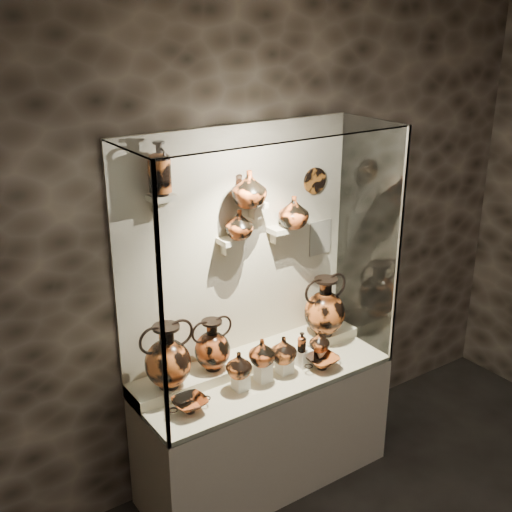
% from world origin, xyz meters
% --- Properties ---
extents(wall_back, '(5.00, 0.02, 3.20)m').
position_xyz_m(wall_back, '(0.00, 2.50, 1.60)').
color(wall_back, black).
rests_on(wall_back, ground).
extents(plinth, '(1.70, 0.60, 0.80)m').
position_xyz_m(plinth, '(0.00, 2.18, 0.40)').
color(plinth, beige).
rests_on(plinth, floor).
extents(front_tier, '(1.68, 0.58, 0.03)m').
position_xyz_m(front_tier, '(0.00, 2.18, 0.82)').
color(front_tier, beige).
rests_on(front_tier, plinth).
extents(rear_tier, '(1.70, 0.25, 0.10)m').
position_xyz_m(rear_tier, '(0.00, 2.35, 0.85)').
color(rear_tier, beige).
rests_on(rear_tier, plinth).
extents(back_panel, '(1.70, 0.03, 1.60)m').
position_xyz_m(back_panel, '(0.00, 2.50, 1.60)').
color(back_panel, beige).
rests_on(back_panel, plinth).
extents(glass_front, '(1.70, 0.01, 1.60)m').
position_xyz_m(glass_front, '(0.00, 1.88, 1.60)').
color(glass_front, white).
rests_on(glass_front, plinth).
extents(glass_left, '(0.01, 0.60, 1.60)m').
position_xyz_m(glass_left, '(-0.85, 2.18, 1.60)').
color(glass_left, white).
rests_on(glass_left, plinth).
extents(glass_right, '(0.01, 0.60, 1.60)m').
position_xyz_m(glass_right, '(0.85, 2.18, 1.60)').
color(glass_right, white).
rests_on(glass_right, plinth).
extents(glass_top, '(1.70, 0.60, 0.01)m').
position_xyz_m(glass_top, '(0.00, 2.18, 2.40)').
color(glass_top, white).
rests_on(glass_top, back_panel).
extents(frame_post_left, '(0.02, 0.02, 1.60)m').
position_xyz_m(frame_post_left, '(-0.84, 1.89, 1.60)').
color(frame_post_left, gray).
rests_on(frame_post_left, plinth).
extents(frame_post_right, '(0.02, 0.02, 1.60)m').
position_xyz_m(frame_post_right, '(0.84, 1.89, 1.60)').
color(frame_post_right, gray).
rests_on(frame_post_right, plinth).
extents(pedestal_a, '(0.09, 0.09, 0.10)m').
position_xyz_m(pedestal_a, '(-0.22, 2.13, 0.88)').
color(pedestal_a, silver).
rests_on(pedestal_a, front_tier).
extents(pedestal_b, '(0.09, 0.09, 0.13)m').
position_xyz_m(pedestal_b, '(-0.05, 2.13, 0.90)').
color(pedestal_b, silver).
rests_on(pedestal_b, front_tier).
extents(pedestal_c, '(0.09, 0.09, 0.09)m').
position_xyz_m(pedestal_c, '(0.12, 2.13, 0.88)').
color(pedestal_c, silver).
rests_on(pedestal_c, front_tier).
extents(pedestal_d, '(0.09, 0.09, 0.12)m').
position_xyz_m(pedestal_d, '(0.28, 2.13, 0.89)').
color(pedestal_d, silver).
rests_on(pedestal_d, front_tier).
extents(pedestal_e, '(0.09, 0.09, 0.08)m').
position_xyz_m(pedestal_e, '(0.42, 2.13, 0.87)').
color(pedestal_e, silver).
rests_on(pedestal_e, front_tier).
extents(bracket_ul, '(0.14, 0.12, 0.04)m').
position_xyz_m(bracket_ul, '(-0.55, 2.42, 2.05)').
color(bracket_ul, beige).
rests_on(bracket_ul, back_panel).
extents(bracket_ca, '(0.14, 0.12, 0.04)m').
position_xyz_m(bracket_ca, '(-0.10, 2.42, 1.70)').
color(bracket_ca, beige).
rests_on(bracket_ca, back_panel).
extents(bracket_cb, '(0.10, 0.12, 0.04)m').
position_xyz_m(bracket_cb, '(0.10, 2.42, 1.90)').
color(bracket_cb, beige).
rests_on(bracket_cb, back_panel).
extents(bracket_cc, '(0.14, 0.12, 0.04)m').
position_xyz_m(bracket_cc, '(0.28, 2.42, 1.70)').
color(bracket_cc, beige).
rests_on(bracket_cc, back_panel).
extents(amphora_left, '(0.43, 0.43, 0.41)m').
position_xyz_m(amphora_left, '(-0.62, 2.30, 1.11)').
color(amphora_left, '#CC6027').
rests_on(amphora_left, rear_tier).
extents(amphora_mid, '(0.36, 0.36, 0.34)m').
position_xyz_m(amphora_mid, '(-0.30, 2.33, 1.07)').
color(amphora_mid, '#B94E20').
rests_on(amphora_mid, rear_tier).
extents(amphora_right, '(0.45, 0.45, 0.43)m').
position_xyz_m(amphora_right, '(0.59, 2.30, 1.11)').
color(amphora_right, '#CC6027').
rests_on(amphora_right, rear_tier).
extents(jug_a, '(0.21, 0.21, 0.17)m').
position_xyz_m(jug_a, '(-0.24, 2.11, 1.01)').
color(jug_a, '#CC6027').
rests_on(jug_a, pedestal_a).
extents(jug_b, '(0.21, 0.21, 0.18)m').
position_xyz_m(jug_b, '(-0.07, 2.11, 1.05)').
color(jug_b, '#B94E20').
rests_on(jug_b, pedestal_b).
extents(jug_c, '(0.20, 0.20, 0.18)m').
position_xyz_m(jug_c, '(0.10, 2.12, 1.01)').
color(jug_c, '#CC6027').
rests_on(jug_c, pedestal_c).
extents(jug_e, '(0.16, 0.16, 0.14)m').
position_xyz_m(jug_e, '(0.40, 2.11, 0.98)').
color(jug_e, '#CC6027').
rests_on(jug_e, pedestal_e).
extents(lekythos_small, '(0.08, 0.08, 0.16)m').
position_xyz_m(lekythos_small, '(0.25, 2.11, 1.03)').
color(lekythos_small, '#B94E20').
rests_on(lekythos_small, pedestal_d).
extents(kylix_left, '(0.29, 0.26, 0.10)m').
position_xyz_m(kylix_left, '(-0.60, 2.09, 0.88)').
color(kylix_left, '#B94E20').
rests_on(kylix_left, front_tier).
extents(kylix_right, '(0.29, 0.26, 0.11)m').
position_xyz_m(kylix_right, '(0.35, 2.03, 0.88)').
color(kylix_right, '#CC6027').
rests_on(kylix_right, front_tier).
extents(lekythos_tall, '(0.17, 0.17, 0.34)m').
position_xyz_m(lekythos_tall, '(-0.56, 2.40, 2.24)').
color(lekythos_tall, '#CC6027').
rests_on(lekythos_tall, bracket_ul).
extents(ovoid_vase_a, '(0.20, 0.20, 0.18)m').
position_xyz_m(ovoid_vase_a, '(-0.06, 2.38, 1.81)').
color(ovoid_vase_a, '#B94E20').
rests_on(ovoid_vase_a, bracket_ca).
extents(ovoid_vase_b, '(0.25, 0.25, 0.22)m').
position_xyz_m(ovoid_vase_b, '(0.00, 2.36, 2.03)').
color(ovoid_vase_b, '#B94E20').
rests_on(ovoid_vase_b, bracket_cb).
extents(ovoid_vase_c, '(0.26, 0.26, 0.21)m').
position_xyz_m(ovoid_vase_c, '(0.35, 2.37, 1.82)').
color(ovoid_vase_c, '#B94E20').
rests_on(ovoid_vase_c, bracket_cc).
extents(wall_plate, '(0.18, 0.02, 0.18)m').
position_xyz_m(wall_plate, '(0.60, 2.47, 1.97)').
color(wall_plate, '#A35B20').
rests_on(wall_plate, back_panel).
extents(info_placard, '(0.18, 0.01, 0.25)m').
position_xyz_m(info_placard, '(0.67, 2.47, 1.55)').
color(info_placard, beige).
rests_on(info_placard, back_panel).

